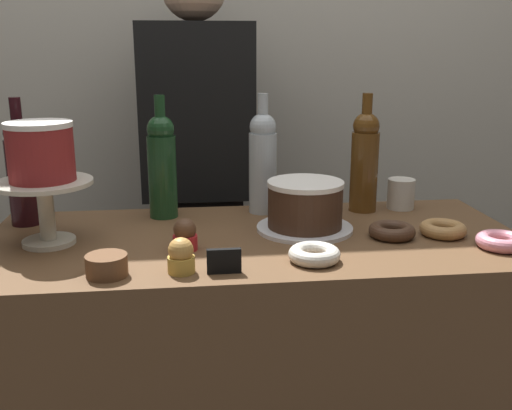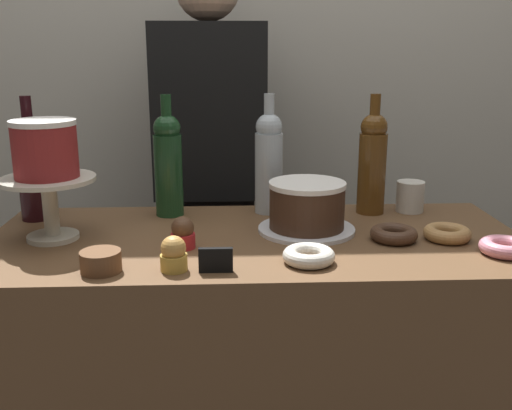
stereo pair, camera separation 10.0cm
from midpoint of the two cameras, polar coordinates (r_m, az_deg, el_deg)
back_wall at (r=2.22m, az=0.30°, el=14.38°), size 6.00×0.05×2.60m
display_counter at (r=1.62m, az=1.86°, el=-18.06°), size 1.30×0.58×0.88m
cake_stand_pedestal at (r=1.45m, az=-17.46°, el=0.67°), size 0.22×0.22×0.15m
white_layer_cake at (r=1.43m, az=-17.83°, el=5.18°), size 0.15×0.15×0.13m
silver_serving_platter at (r=1.48m, az=6.83°, el=-2.36°), size 0.24×0.24×0.01m
chocolate_round_cake at (r=1.46m, az=6.90°, el=-0.01°), size 0.19×0.19×0.12m
wine_bottle_amber at (r=1.64m, az=12.90°, el=4.12°), size 0.08×0.08×0.33m
wine_bottle_clear at (r=1.61m, az=3.04°, el=4.26°), size 0.08×0.08×0.33m
wine_bottle_dark_red at (r=1.63m, az=-19.19°, el=3.57°), size 0.08×0.08×0.33m
wine_bottle_green at (r=1.59m, az=-6.69°, el=4.05°), size 0.08×0.08×0.33m
cupcake_caramel at (r=1.22m, az=-5.62°, el=-4.79°), size 0.06×0.06×0.07m
cupcake_chocolate at (r=1.35m, az=-4.97°, el=-2.76°), size 0.06×0.06×0.07m
donut_pink at (r=1.44m, az=24.78°, el=-3.74°), size 0.11×0.11×0.03m
donut_chocolate at (r=1.45m, az=15.11°, el=-2.73°), size 0.11×0.11×0.03m
donut_maple at (r=1.49m, az=19.83°, el=-2.61°), size 0.11×0.11×0.03m
donut_sugar at (r=1.27m, az=7.39°, el=-4.90°), size 0.11×0.11×0.03m
cookie_stack at (r=1.24m, az=-12.52°, el=-5.37°), size 0.08×0.08×0.04m
price_sign_chalkboard at (r=1.20m, az=-1.52°, el=-5.37°), size 0.07×0.01×0.05m
coffee_cup_ceramic at (r=1.71m, az=16.30°, el=0.78°), size 0.08×0.08×0.08m
barista_figure at (r=1.98m, az=-2.86°, el=0.81°), size 0.36×0.22×1.60m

